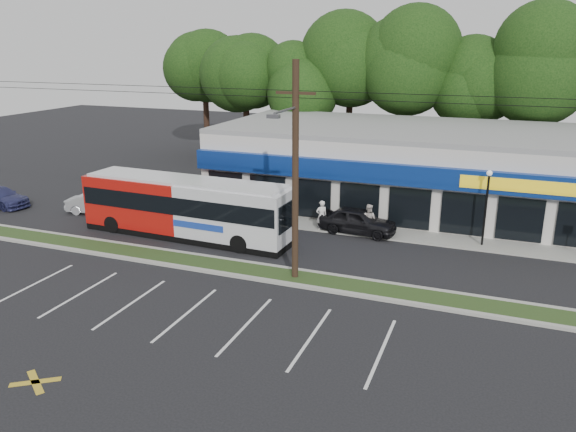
{
  "coord_description": "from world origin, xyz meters",
  "views": [
    {
      "loc": [
        11.5,
        -21.9,
        10.65
      ],
      "look_at": [
        1.1,
        5.0,
        1.73
      ],
      "focal_mm": 35.0,
      "sensor_mm": 36.0,
      "label": 1
    }
  ],
  "objects_px": {
    "car_silver": "(98,204)",
    "pedestrian_b": "(368,219)",
    "lamp_post": "(487,199)",
    "car_dark": "(358,221)",
    "car_blue": "(0,197)",
    "pedestrian_a": "(321,216)",
    "utility_pole": "(291,166)",
    "metrobus": "(186,206)"
  },
  "relations": [
    {
      "from": "metrobus",
      "to": "car_blue",
      "type": "bearing_deg",
      "value": 179.2
    },
    {
      "from": "pedestrian_a",
      "to": "pedestrian_b",
      "type": "relative_size",
      "value": 1.02
    },
    {
      "from": "pedestrian_b",
      "to": "car_blue",
      "type": "bearing_deg",
      "value": 14.44
    },
    {
      "from": "lamp_post",
      "to": "car_dark",
      "type": "distance_m",
      "value": 7.16
    },
    {
      "from": "car_dark",
      "to": "pedestrian_a",
      "type": "distance_m",
      "value": 2.14
    },
    {
      "from": "car_silver",
      "to": "pedestrian_b",
      "type": "height_order",
      "value": "pedestrian_b"
    },
    {
      "from": "lamp_post",
      "to": "car_silver",
      "type": "distance_m",
      "value": 23.87
    },
    {
      "from": "pedestrian_b",
      "to": "pedestrian_a",
      "type": "bearing_deg",
      "value": 14.79
    },
    {
      "from": "lamp_post",
      "to": "car_blue",
      "type": "distance_m",
      "value": 31.26
    },
    {
      "from": "lamp_post",
      "to": "car_silver",
      "type": "xyz_separation_m",
      "value": [
        -23.65,
        -2.51,
        -2.01
      ]
    },
    {
      "from": "metrobus",
      "to": "utility_pole",
      "type": "bearing_deg",
      "value": -22.54
    },
    {
      "from": "car_silver",
      "to": "pedestrian_b",
      "type": "relative_size",
      "value": 2.19
    },
    {
      "from": "utility_pole",
      "to": "pedestrian_b",
      "type": "height_order",
      "value": "utility_pole"
    },
    {
      "from": "car_dark",
      "to": "car_silver",
      "type": "height_order",
      "value": "car_dark"
    },
    {
      "from": "car_dark",
      "to": "pedestrian_a",
      "type": "height_order",
      "value": "pedestrian_a"
    },
    {
      "from": "utility_pole",
      "to": "car_dark",
      "type": "height_order",
      "value": "utility_pole"
    },
    {
      "from": "pedestrian_a",
      "to": "pedestrian_b",
      "type": "height_order",
      "value": "pedestrian_a"
    },
    {
      "from": "car_dark",
      "to": "car_blue",
      "type": "distance_m",
      "value": 24.31
    },
    {
      "from": "utility_pole",
      "to": "metrobus",
      "type": "distance_m",
      "value": 9.26
    },
    {
      "from": "lamp_post",
      "to": "car_blue",
      "type": "height_order",
      "value": "lamp_post"
    },
    {
      "from": "utility_pole",
      "to": "car_dark",
      "type": "distance_m",
      "value": 8.98
    },
    {
      "from": "car_silver",
      "to": "pedestrian_a",
      "type": "xyz_separation_m",
      "value": [
        14.65,
        1.84,
        0.27
      ]
    },
    {
      "from": "car_silver",
      "to": "metrobus",
      "type": "bearing_deg",
      "value": -114.58
    },
    {
      "from": "car_dark",
      "to": "car_blue",
      "type": "xyz_separation_m",
      "value": [
        -24.1,
        -3.19,
        -0.11
      ]
    },
    {
      "from": "lamp_post",
      "to": "car_blue",
      "type": "xyz_separation_m",
      "value": [
        -31.0,
        -3.49,
        -2.02
      ]
    },
    {
      "from": "lamp_post",
      "to": "pedestrian_a",
      "type": "bearing_deg",
      "value": -175.76
    },
    {
      "from": "pedestrian_b",
      "to": "metrobus",
      "type": "bearing_deg",
      "value": 29.66
    },
    {
      "from": "utility_pole",
      "to": "car_blue",
      "type": "xyz_separation_m",
      "value": [
        -22.83,
        4.38,
        -4.76
      ]
    },
    {
      "from": "lamp_post",
      "to": "pedestrian_b",
      "type": "bearing_deg",
      "value": -177.27
    },
    {
      "from": "lamp_post",
      "to": "pedestrian_a",
      "type": "relative_size",
      "value": 2.27
    },
    {
      "from": "car_silver",
      "to": "lamp_post",
      "type": "bearing_deg",
      "value": -95.5
    },
    {
      "from": "utility_pole",
      "to": "pedestrian_a",
      "type": "xyz_separation_m",
      "value": [
        -0.83,
        7.21,
        -4.48
      ]
    },
    {
      "from": "lamp_post",
      "to": "car_dark",
      "type": "bearing_deg",
      "value": -177.51
    },
    {
      "from": "car_dark",
      "to": "car_silver",
      "type": "distance_m",
      "value": 16.9
    },
    {
      "from": "utility_pole",
      "to": "pedestrian_a",
      "type": "relative_size",
      "value": 26.75
    },
    {
      "from": "car_dark",
      "to": "utility_pole",
      "type": "bearing_deg",
      "value": 175.22
    },
    {
      "from": "car_blue",
      "to": "pedestrian_b",
      "type": "bearing_deg",
      "value": -76.22
    },
    {
      "from": "lamp_post",
      "to": "pedestrian_b",
      "type": "height_order",
      "value": "lamp_post"
    },
    {
      "from": "car_blue",
      "to": "pedestrian_a",
      "type": "height_order",
      "value": "pedestrian_a"
    },
    {
      "from": "car_blue",
      "to": "pedestrian_a",
      "type": "relative_size",
      "value": 2.41
    },
    {
      "from": "car_dark",
      "to": "car_blue",
      "type": "bearing_deg",
      "value": 102.28
    },
    {
      "from": "metrobus",
      "to": "car_silver",
      "type": "height_order",
      "value": "metrobus"
    }
  ]
}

